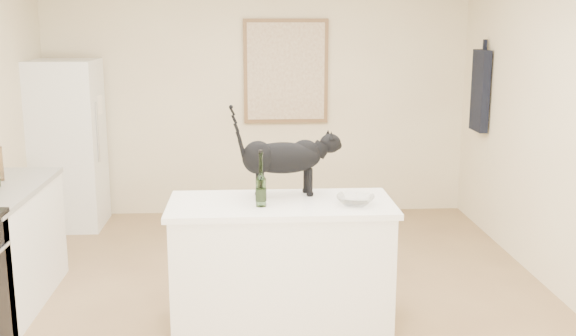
{
  "coord_description": "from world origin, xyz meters",
  "views": [
    {
      "loc": [
        -0.12,
        -4.6,
        2.09
      ],
      "look_at": [
        0.15,
        -0.15,
        1.12
      ],
      "focal_mm": 42.73,
      "sensor_mm": 36.0,
      "label": 1
    }
  ],
  "objects_px": {
    "glass_bowl": "(355,200)",
    "wine_bottle": "(261,182)",
    "fridge": "(67,145)",
    "black_cat": "(282,162)"
  },
  "relations": [
    {
      "from": "black_cat",
      "to": "wine_bottle",
      "type": "height_order",
      "value": "black_cat"
    },
    {
      "from": "wine_bottle",
      "to": "black_cat",
      "type": "bearing_deg",
      "value": 59.51
    },
    {
      "from": "black_cat",
      "to": "glass_bowl",
      "type": "bearing_deg",
      "value": -40.38
    },
    {
      "from": "fridge",
      "to": "black_cat",
      "type": "xyz_separation_m",
      "value": [
        2.07,
        -2.39,
        0.29
      ]
    },
    {
      "from": "fridge",
      "to": "glass_bowl",
      "type": "height_order",
      "value": "fridge"
    },
    {
      "from": "glass_bowl",
      "to": "fridge",
      "type": "bearing_deg",
      "value": 133.72
    },
    {
      "from": "black_cat",
      "to": "wine_bottle",
      "type": "bearing_deg",
      "value": -131.49
    },
    {
      "from": "glass_bowl",
      "to": "wine_bottle",
      "type": "bearing_deg",
      "value": 179.93
    },
    {
      "from": "fridge",
      "to": "wine_bottle",
      "type": "xyz_separation_m",
      "value": [
        1.92,
        -2.65,
        0.21
      ]
    },
    {
      "from": "black_cat",
      "to": "glass_bowl",
      "type": "distance_m",
      "value": 0.57
    }
  ]
}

